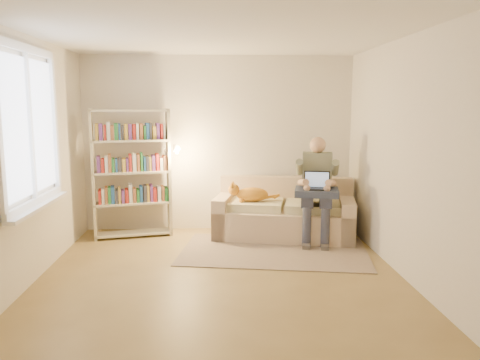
{
  "coord_description": "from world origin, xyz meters",
  "views": [
    {
      "loc": [
        -0.05,
        -4.77,
        1.86
      ],
      "look_at": [
        0.26,
        1.0,
        0.95
      ],
      "focal_mm": 35.0,
      "sensor_mm": 36.0,
      "label": 1
    }
  ],
  "objects": [
    {
      "name": "sofa",
      "position": [
        0.93,
        1.74,
        0.3
      ],
      "size": [
        2.08,
        1.26,
        0.83
      ],
      "rotation": [
        0.0,
        0.0,
        -0.21
      ],
      "color": "#CEB492",
      "rests_on": "floor"
    },
    {
      "name": "ceiling",
      "position": [
        0.0,
        0.0,
        2.6
      ],
      "size": [
        4.0,
        4.5,
        0.02
      ],
      "primitive_type": "cube",
      "color": "white",
      "rests_on": "wall_back"
    },
    {
      "name": "rug",
      "position": [
        0.7,
        1.02,
        0.01
      ],
      "size": [
        2.57,
        1.77,
        0.01
      ],
      "primitive_type": "cube",
      "rotation": [
        0.0,
        0.0,
        -0.17
      ],
      "color": "gray",
      "rests_on": "floor"
    },
    {
      "name": "floor",
      "position": [
        0.0,
        0.0,
        0.0
      ],
      "size": [
        4.5,
        4.5,
        0.0
      ],
      "primitive_type": "plane",
      "color": "olive",
      "rests_on": "ground"
    },
    {
      "name": "person",
      "position": [
        1.34,
        1.5,
        0.81
      ],
      "size": [
        0.52,
        0.71,
        1.44
      ],
      "rotation": [
        0.0,
        0.0,
        -0.21
      ],
      "color": "gray",
      "rests_on": "sofa"
    },
    {
      "name": "cat",
      "position": [
        0.44,
        1.72,
        0.63
      ],
      "size": [
        0.69,
        0.33,
        0.25
      ],
      "rotation": [
        0.0,
        0.0,
        -0.21
      ],
      "color": "#FDA831",
      "rests_on": "sofa"
    },
    {
      "name": "wall_left",
      "position": [
        -2.0,
        0.0,
        1.3
      ],
      "size": [
        0.02,
        4.5,
        2.6
      ],
      "primitive_type": "cube",
      "color": "silver",
      "rests_on": "floor"
    },
    {
      "name": "laptop",
      "position": [
        1.32,
        1.37,
        0.82
      ],
      "size": [
        0.4,
        0.35,
        0.3
      ],
      "rotation": [
        0.0,
        0.0,
        -0.21
      ],
      "color": "black",
      "rests_on": "blanket"
    },
    {
      "name": "window",
      "position": [
        -1.95,
        0.2,
        1.38
      ],
      "size": [
        0.12,
        1.52,
        1.69
      ],
      "color": "white",
      "rests_on": "wall_left"
    },
    {
      "name": "wall_front",
      "position": [
        0.0,
        -2.25,
        1.3
      ],
      "size": [
        4.0,
        0.02,
        2.6
      ],
      "primitive_type": "cube",
      "color": "silver",
      "rests_on": "floor"
    },
    {
      "name": "wall_right",
      "position": [
        2.0,
        0.0,
        1.3
      ],
      "size": [
        0.02,
        4.5,
        2.6
      ],
      "primitive_type": "cube",
      "color": "silver",
      "rests_on": "floor"
    },
    {
      "name": "bookshelf",
      "position": [
        -1.23,
        1.85,
        1.01
      ],
      "size": [
        1.25,
        0.5,
        1.83
      ],
      "rotation": [
        0.0,
        0.0,
        0.21
      ],
      "color": "beige",
      "rests_on": "floor"
    },
    {
      "name": "blanket",
      "position": [
        1.32,
        1.36,
        0.72
      ],
      "size": [
        0.66,
        0.58,
        0.09
      ],
      "primitive_type": "cube",
      "rotation": [
        0.0,
        0.0,
        -0.21
      ],
      "color": "#2B334B",
      "rests_on": "person"
    },
    {
      "name": "wall_back",
      "position": [
        0.0,
        2.25,
        1.3
      ],
      "size": [
        4.0,
        0.02,
        2.6
      ],
      "primitive_type": "cube",
      "color": "silver",
      "rests_on": "floor"
    }
  ]
}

